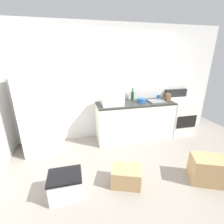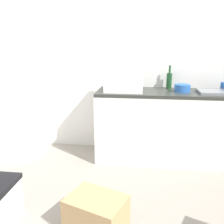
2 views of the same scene
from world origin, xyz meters
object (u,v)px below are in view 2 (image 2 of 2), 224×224
object	(u,v)px
microwave	(124,80)
coffee_mug	(224,86)
wine_bottle	(169,80)
refrigerator	(11,89)
cardboard_box_large	(96,214)
mixing_bowl	(182,88)

from	to	relation	value
microwave	coffee_mug	size ratio (longest dim) A/B	4.60
coffee_mug	wine_bottle	bearing A→B (deg)	176.76
microwave	wine_bottle	distance (m)	0.63
wine_bottle	coffee_mug	world-z (taller)	wine_bottle
refrigerator	cardboard_box_large	distance (m)	2.08
wine_bottle	cardboard_box_large	distance (m)	1.96
microwave	wine_bottle	xyz separation A→B (m)	(0.57, 0.28, -0.03)
wine_bottle	cardboard_box_large	bearing A→B (deg)	-112.46
coffee_mug	mixing_bowl	xyz separation A→B (m)	(-0.54, -0.18, -0.00)
wine_bottle	cardboard_box_large	xyz separation A→B (m)	(-0.67, -1.62, -0.86)
mixing_bowl	cardboard_box_large	xyz separation A→B (m)	(-0.81, -1.40, -0.80)
wine_bottle	coffee_mug	distance (m)	0.68
coffee_mug	mixing_bowl	size ratio (longest dim) A/B	0.53
mixing_bowl	cardboard_box_large	distance (m)	1.81
cardboard_box_large	coffee_mug	bearing A→B (deg)	49.63
refrigerator	wine_bottle	world-z (taller)	refrigerator
refrigerator	cardboard_box_large	bearing A→B (deg)	-44.52
microwave	cardboard_box_large	distance (m)	1.61
refrigerator	mixing_bowl	xyz separation A→B (m)	(2.19, 0.04, 0.05)
refrigerator	coffee_mug	distance (m)	2.74
refrigerator	coffee_mug	world-z (taller)	refrigerator
coffee_mug	mixing_bowl	bearing A→B (deg)	-161.48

